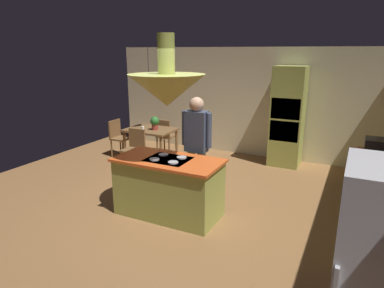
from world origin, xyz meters
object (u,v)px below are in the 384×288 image
at_px(kitchen_island, 169,187).
at_px(chair_by_back_wall, 165,134).
at_px(chair_facing_island, 135,147).
at_px(microwave_on_counter, 381,148).
at_px(dining_table, 151,133).
at_px(person_at_island, 196,142).
at_px(potted_plant_on_table, 155,122).
at_px(canister_sugar, 384,175).
at_px(oven_tower, 288,117).
at_px(cup_on_table, 143,128).
at_px(chair_at_corner, 118,135).

relative_size(kitchen_island, chair_by_back_wall, 1.86).
xyz_separation_m(kitchen_island, chair_facing_island, (-1.70, 1.48, 0.05)).
bearing_deg(microwave_on_counter, dining_table, 172.80).
xyz_separation_m(kitchen_island, microwave_on_counter, (2.84, 1.53, 0.59)).
bearing_deg(dining_table, person_at_island, -37.63).
bearing_deg(potted_plant_on_table, kitchen_island, -53.04).
xyz_separation_m(canister_sugar, microwave_on_counter, (0.00, 1.15, 0.04)).
bearing_deg(potted_plant_on_table, person_at_island, -39.28).
distance_m(person_at_island, chair_facing_island, 2.07).
relative_size(chair_by_back_wall, canister_sugar, 4.22).
distance_m(oven_tower, dining_table, 3.05).
bearing_deg(chair_facing_island, kitchen_island, -41.00).
distance_m(oven_tower, canister_sugar, 3.36).
xyz_separation_m(person_at_island, chair_facing_island, (-1.84, 0.80, -0.51)).
bearing_deg(canister_sugar, oven_tower, 121.24).
xyz_separation_m(dining_table, cup_on_table, (-0.07, -0.20, 0.15)).
height_order(oven_tower, chair_facing_island, oven_tower).
xyz_separation_m(person_at_island, chair_at_corner, (-2.76, 1.42, -0.51)).
xyz_separation_m(chair_by_back_wall, microwave_on_counter, (4.54, -1.20, 0.54)).
bearing_deg(kitchen_island, potted_plant_on_table, 126.96).
xyz_separation_m(chair_facing_island, canister_sugar, (4.54, -1.10, 0.50)).
distance_m(kitchen_island, dining_table, 2.71).
relative_size(chair_by_back_wall, potted_plant_on_table, 2.90).
height_order(chair_by_back_wall, canister_sugar, canister_sugar).
distance_m(kitchen_island, potted_plant_on_table, 2.63).
xyz_separation_m(person_at_island, canister_sugar, (2.70, -0.30, -0.01)).
bearing_deg(dining_table, kitchen_island, -51.01).
xyz_separation_m(chair_facing_island, chair_by_back_wall, (0.00, 1.24, 0.00)).
height_order(kitchen_island, person_at_island, person_at_island).
xyz_separation_m(chair_facing_island, microwave_on_counter, (4.54, 0.05, 0.54)).
relative_size(kitchen_island, person_at_island, 0.92).
relative_size(person_at_island, potted_plant_on_table, 5.86).
relative_size(person_at_island, chair_by_back_wall, 2.02).
relative_size(oven_tower, person_at_island, 1.23).
xyz_separation_m(dining_table, chair_facing_island, (0.00, -0.62, -0.15)).
bearing_deg(potted_plant_on_table, cup_on_table, -141.08).
xyz_separation_m(dining_table, chair_by_back_wall, (0.00, 0.62, -0.15)).
distance_m(potted_plant_on_table, cup_on_table, 0.30).
bearing_deg(chair_facing_island, microwave_on_counter, 0.61).
bearing_deg(person_at_island, dining_table, 142.37).
distance_m(potted_plant_on_table, canister_sugar, 4.71).
bearing_deg(canister_sugar, dining_table, 159.19).
distance_m(oven_tower, microwave_on_counter, 2.44).
xyz_separation_m(cup_on_table, canister_sugar, (4.61, -1.52, 0.20)).
height_order(chair_at_corner, potted_plant_on_table, potted_plant_on_table).
bearing_deg(chair_facing_island, potted_plant_on_table, 76.44).
distance_m(oven_tower, person_at_island, 2.74).
distance_m(chair_at_corner, potted_plant_on_table, 1.15).
bearing_deg(chair_by_back_wall, chair_at_corner, 34.02).
relative_size(kitchen_island, oven_tower, 0.75).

